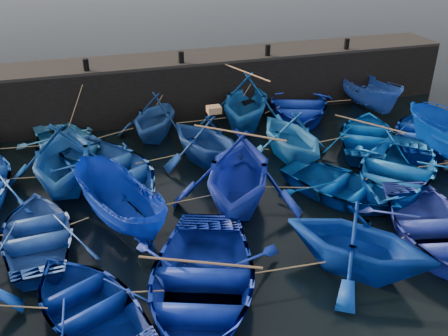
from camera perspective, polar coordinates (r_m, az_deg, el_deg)
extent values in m
plane|color=black|center=(14.91, 3.59, -7.92)|extent=(120.00, 120.00, 0.00)
cube|color=black|center=(23.43, -5.24, 9.25)|extent=(26.00, 2.50, 2.50)
cube|color=black|center=(23.05, -5.38, 12.33)|extent=(26.00, 2.50, 0.12)
cylinder|color=black|center=(21.68, -15.49, 11.30)|extent=(0.24, 0.24, 0.50)
cylinder|color=black|center=(22.11, -4.92, 12.51)|extent=(0.24, 0.24, 0.50)
cylinder|color=black|center=(23.24, 5.02, 13.27)|extent=(0.24, 0.24, 0.50)
cylinder|color=black|center=(24.96, 13.85, 13.62)|extent=(0.24, 0.24, 0.50)
imported|color=#3380D0|center=(20.28, -17.34, 2.59)|extent=(4.61, 5.37, 0.94)
imported|color=navy|center=(20.88, -7.95, 5.86)|extent=(4.54, 4.73, 1.93)
imported|color=#115196|center=(21.65, 2.52, 7.67)|extent=(5.68, 5.96, 2.45)
imported|color=#0E279B|center=(23.35, 8.42, 7.24)|extent=(5.70, 6.63, 1.16)
imported|color=#274DA0|center=(24.81, 16.17, 8.28)|extent=(2.04, 4.40, 1.64)
imported|color=#144D90|center=(17.63, -17.89, 1.43)|extent=(4.64, 5.21, 2.50)
imported|color=blue|center=(17.95, -12.98, 0.08)|extent=(5.75, 6.41, 1.09)
imported|color=navy|center=(18.50, -2.03, 3.31)|extent=(4.62, 4.88, 2.03)
imported|color=blue|center=(18.98, 7.76, 3.77)|extent=(3.79, 4.27, 2.06)
imported|color=#034BA4|center=(20.93, 16.09, 3.61)|extent=(5.30, 5.67, 0.96)
imported|color=#07319E|center=(21.82, 21.78, 3.68)|extent=(5.37, 5.71, 0.96)
imported|color=#254FAA|center=(15.25, -20.48, -6.95)|extent=(3.30, 4.47, 0.90)
imported|color=#0729A4|center=(15.15, -11.96, -4.11)|extent=(3.16, 4.63, 1.68)
imported|color=#12279F|center=(15.71, 1.66, -0.35)|extent=(5.83, 6.17, 2.56)
imported|color=#003B8C|center=(16.96, 13.21, -2.09)|extent=(4.75, 5.20, 0.88)
imported|color=blue|center=(18.25, 19.04, -0.27)|extent=(6.59, 6.57, 1.13)
imported|color=navy|center=(12.51, -15.22, -14.74)|extent=(4.55, 5.14, 0.88)
imported|color=#0C2496|center=(12.46, -2.71, -12.91)|extent=(5.68, 6.63, 1.16)
imported|color=#042F92|center=(13.46, 15.19, -7.99)|extent=(5.21, 5.23, 2.09)
imported|color=#2A3CB2|center=(15.54, 23.05, -6.44)|extent=(4.63, 5.72, 1.05)
cube|color=#9C7144|center=(18.13, -1.16, 6.70)|extent=(0.49, 0.41, 0.24)
cylinder|color=tan|center=(20.49, -22.60, 2.18)|extent=(1.97, 0.23, 0.04)
cylinder|color=tan|center=(20.57, -12.54, 3.84)|extent=(1.72, 0.71, 0.04)
cylinder|color=tan|center=(21.38, -2.60, 5.45)|extent=(2.18, 0.07, 0.04)
cylinder|color=tan|center=(22.60, 5.54, 6.62)|extent=(0.94, 0.59, 0.04)
cylinder|color=tan|center=(24.07, 12.37, 7.46)|extent=(1.76, 0.19, 0.04)
cylinder|color=tan|center=(18.14, -22.24, -1.08)|extent=(1.19, 0.21, 0.04)
cylinder|color=tan|center=(17.93, -15.27, -0.24)|extent=(0.35, 0.06, 0.04)
cylinder|color=tan|center=(18.24, -7.38, 1.08)|extent=(1.83, 0.34, 0.04)
cylinder|color=tan|center=(18.87, 2.90, 2.26)|extent=(1.39, 0.62, 0.04)
cylinder|color=tan|center=(19.99, 12.07, 3.17)|extent=(1.64, 0.23, 0.04)
cylinder|color=tan|center=(21.32, 19.02, 3.82)|extent=(0.47, 0.52, 0.04)
cylinder|color=tan|center=(15.20, -16.18, -5.84)|extent=(0.54, 0.25, 0.04)
cylinder|color=tan|center=(15.57, -4.94, -3.83)|extent=(2.01, 0.22, 0.04)
cylinder|color=tan|center=(16.40, 7.59, -2.21)|extent=(1.62, 0.58, 0.04)
cylinder|color=tan|center=(17.56, 16.25, -1.01)|extent=(0.47, 0.30, 0.04)
cylinder|color=tan|center=(19.13, 22.81, 0.32)|extent=(1.25, 0.06, 0.04)
cylinder|color=tan|center=(12.86, -23.18, -14.30)|extent=(1.63, 0.67, 0.04)
cylinder|color=tan|center=(12.39, -8.97, -13.77)|extent=(0.87, 0.22, 0.04)
cylinder|color=tan|center=(12.96, 6.60, -11.39)|extent=(2.41, 0.18, 0.04)
cylinder|color=tan|center=(14.60, 19.27, -7.93)|extent=(1.02, 0.49, 0.04)
cylinder|color=tan|center=(21.46, -16.42, 7.38)|extent=(1.14, 1.11, 2.09)
cylinder|color=tan|center=(22.07, -6.64, 8.90)|extent=(1.62, 0.43, 2.09)
cylinder|color=tan|center=(23.04, 3.29, 9.87)|extent=(1.64, 0.46, 2.09)
cylinder|color=tan|center=(23.77, 6.20, 10.33)|extent=(1.16, 0.18, 2.09)
cylinder|color=tan|center=(25.37, 14.32, 10.77)|extent=(0.71, 0.05, 2.08)
cylinder|color=#99724C|center=(21.25, 2.60, 10.85)|extent=(1.08, 2.84, 0.06)
cylinder|color=#99724C|center=(20.73, 16.28, 4.89)|extent=(1.77, 2.49, 0.06)
cylinder|color=#99724C|center=(15.13, 1.73, 4.03)|extent=(2.34, 1.97, 0.06)
cylinder|color=#99724C|center=(12.07, -2.77, -10.71)|extent=(2.74, 1.32, 0.06)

